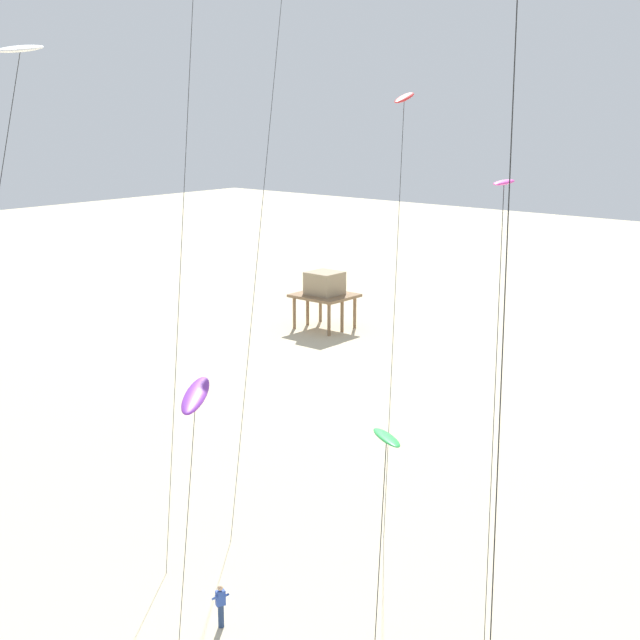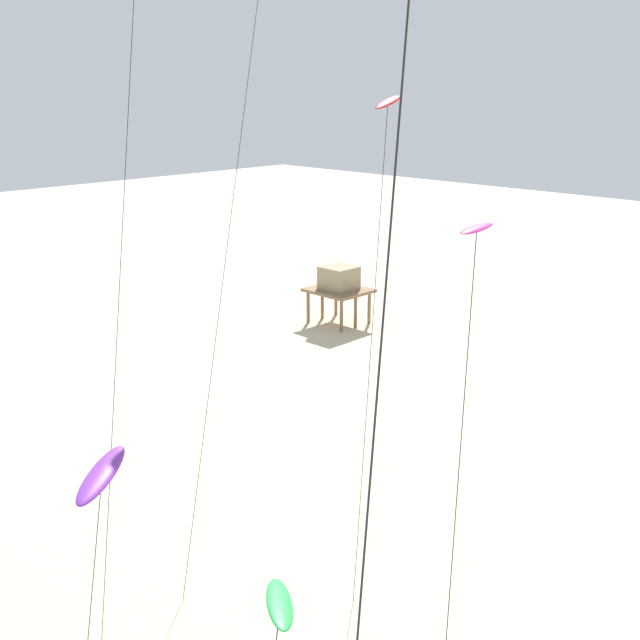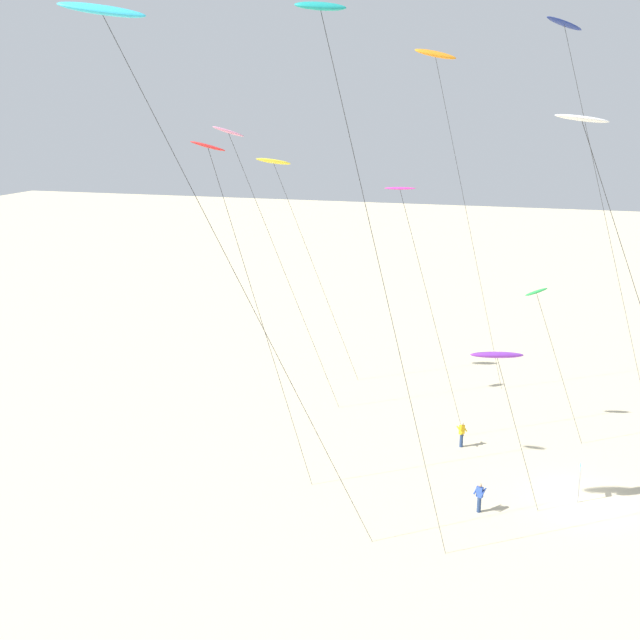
{
  "view_description": "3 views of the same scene",
  "coord_description": "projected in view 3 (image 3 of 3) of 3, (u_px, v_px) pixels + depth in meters",
  "views": [
    {
      "loc": [
        18.54,
        -14.29,
        18.51
      ],
      "look_at": [
        -3.72,
        11.94,
        10.16
      ],
      "focal_mm": 49.75,
      "sensor_mm": 36.0,
      "label": 1
    },
    {
      "loc": [
        15.47,
        -5.41,
        19.62
      ],
      "look_at": [
        -3.15,
        13.61,
        11.64
      ],
      "focal_mm": 44.8,
      "sensor_mm": 36.0,
      "label": 2
    },
    {
      "loc": [
        -40.63,
        2.88,
        20.72
      ],
      "look_at": [
        -5.51,
        13.27,
        10.63
      ],
      "focal_mm": 43.65,
      "sensor_mm": 36.0,
      "label": 3
    }
  ],
  "objects": [
    {
      "name": "kite_teal",
      "position": [
        323.0,
        19.0,
        29.63
      ],
      "size": [
        3.81,
        6.44,
        24.68
      ],
      "color": "teal",
      "rests_on": "ground"
    },
    {
      "name": "kite_cyan",
      "position": [
        105.0,
        16.0,
        29.52
      ],
      "size": [
        6.49,
        11.41,
        24.75
      ],
      "color": "#33BFE0",
      "rests_on": "ground"
    },
    {
      "name": "kite_white",
      "position": [
        586.0,
        131.0,
        30.42
      ],
      "size": [
        5.25,
        9.26,
        20.52
      ],
      "color": "white",
      "rests_on": "ground"
    },
    {
      "name": "kite_flyer_nearest",
      "position": [
        479.0,
        497.0,
        40.89
      ],
      "size": [
        0.67,
        0.69,
        1.67
      ],
      "color": "navy",
      "rests_on": "ground"
    },
    {
      "name": "kite_flyer_middle",
      "position": [
        462.0,
        434.0,
        48.75
      ],
      "size": [
        0.73,
        0.72,
        1.67
      ],
      "color": "navy",
      "rests_on": "ground"
    },
    {
      "name": "kite_pink",
      "position": [
        232.0,
        140.0,
        48.88
      ],
      "size": [
        4.45,
        7.33,
        19.62
      ],
      "color": "pink",
      "rests_on": "ground"
    },
    {
      "name": "kite_green",
      "position": [
        537.0,
        295.0,
        46.0
      ],
      "size": [
        2.9,
        4.28,
        10.38
      ],
      "color": "green",
      "rests_on": "ground"
    },
    {
      "name": "marker_flag",
      "position": [
        580.0,
        476.0,
        41.87
      ],
      "size": [
        0.57,
        0.05,
        2.1
      ],
      "color": "gray",
      "rests_on": "ground"
    },
    {
      "name": "kite_red",
      "position": [
        212.0,
        161.0,
        38.2
      ],
      "size": [
        2.96,
        5.43,
        19.18
      ],
      "color": "red",
      "rests_on": "ground"
    },
    {
      "name": "kite_magenta",
      "position": [
        403.0,
        199.0,
        45.5
      ],
      "size": [
        2.8,
        5.15,
        16.19
      ],
      "color": "#D8339E",
      "rests_on": "ground"
    },
    {
      "name": "kite_orange",
      "position": [
        436.0,
        57.0,
        51.38
      ],
      "size": [
        4.06,
        7.01,
        24.62
      ],
      "color": "orange",
      "rests_on": "ground"
    },
    {
      "name": "ground_plane",
      "position": [
        582.0,
        501.0,
        42.28
      ],
      "size": [
        260.0,
        260.0,
        0.0
      ],
      "primitive_type": "plane",
      "color": "beige"
    },
    {
      "name": "kite_purple",
      "position": [
        497.0,
        356.0,
        38.24
      ],
      "size": [
        2.67,
        4.01,
        9.26
      ],
      "color": "purple",
      "rests_on": "ground"
    },
    {
      "name": "kite_yellow",
      "position": [
        274.0,
        164.0,
        55.17
      ],
      "size": [
        4.01,
        6.94,
        17.36
      ],
      "color": "yellow",
      "rests_on": "ground"
    },
    {
      "name": "kite_navy",
      "position": [
        567.0,
        37.0,
        45.11
      ],
      "size": [
        5.28,
        8.76,
        25.81
      ],
      "color": "navy",
      "rests_on": "ground"
    }
  ]
}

